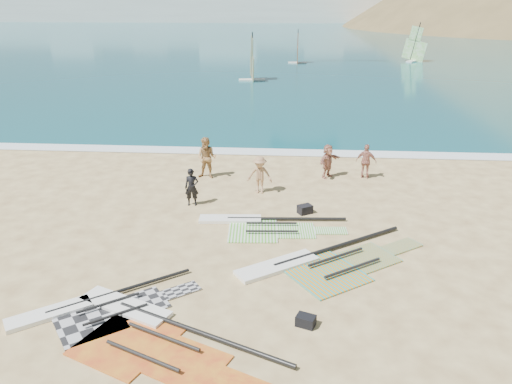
# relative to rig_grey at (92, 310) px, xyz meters

# --- Properties ---
(ground) EXTENTS (300.00, 300.00, 0.00)m
(ground) POSITION_rel_rig_grey_xyz_m (4.44, 2.45, -0.05)
(ground) COLOR #E2CA84
(ground) RESTS_ON ground
(sea) EXTENTS (300.00, 240.00, 0.06)m
(sea) POSITION_rel_rig_grey_xyz_m (4.44, 134.45, -0.05)
(sea) COLOR #0B4852
(sea) RESTS_ON ground
(surf_line) EXTENTS (300.00, 1.20, 0.04)m
(surf_line) POSITION_rel_rig_grey_xyz_m (4.44, 14.75, -0.05)
(surf_line) COLOR white
(surf_line) RESTS_ON ground
(far_town) EXTENTS (160.00, 8.00, 12.00)m
(far_town) POSITION_rel_rig_grey_xyz_m (-11.29, 152.45, 4.44)
(far_town) COLOR white
(far_town) RESTS_ON ground
(rig_grey) EXTENTS (4.82, 3.81, 0.20)m
(rig_grey) POSITION_rel_rig_grey_xyz_m (0.00, 0.00, 0.00)
(rig_grey) COLOR black
(rig_grey) RESTS_ON ground
(rig_green) EXTENTS (5.47, 2.20, 0.20)m
(rig_green) POSITION_rel_rig_grey_xyz_m (4.07, 5.60, 0.00)
(rig_green) COLOR #4AB71E
(rig_green) RESTS_ON ground
(rig_orange) EXTENTS (6.15, 4.74, 0.21)m
(rig_orange) POSITION_rel_rig_grey_xyz_m (6.20, 2.98, 0.00)
(rig_orange) COLOR orange
(rig_orange) RESTS_ON ground
(rig_red) EXTENTS (5.97, 4.09, 0.20)m
(rig_red) POSITION_rel_rig_grey_xyz_m (1.78, -0.80, 0.00)
(rig_red) COLOR red
(rig_red) RESTS_ON ground
(gear_bag_near) EXTENTS (0.64, 0.60, 0.33)m
(gear_bag_near) POSITION_rel_rig_grey_xyz_m (5.75, 6.88, 0.12)
(gear_bag_near) COLOR black
(gear_bag_near) RESTS_ON ground
(gear_bag_far) EXTENTS (0.56, 0.48, 0.28)m
(gear_bag_far) POSITION_rel_rig_grey_xyz_m (5.65, -0.18, 0.09)
(gear_bag_far) COLOR black
(gear_bag_far) RESTS_ON ground
(person_wetsuit) EXTENTS (0.59, 0.43, 1.51)m
(person_wetsuit) POSITION_rel_rig_grey_xyz_m (1.27, 7.39, 0.71)
(person_wetsuit) COLOR black
(person_wetsuit) RESTS_ON ground
(beachgoer_left) EXTENTS (1.03, 0.86, 1.90)m
(beachgoer_left) POSITION_rel_rig_grey_xyz_m (1.34, 10.61, 0.90)
(beachgoer_left) COLOR #A77D4C
(beachgoer_left) RESTS_ON ground
(beachgoer_mid) EXTENTS (1.09, 0.69, 1.62)m
(beachgoer_mid) POSITION_rel_rig_grey_xyz_m (3.87, 8.90, 0.76)
(beachgoer_mid) COLOR #A87D58
(beachgoer_mid) RESTS_ON ground
(beachgoer_back) EXTENTS (1.01, 0.63, 1.59)m
(beachgoer_back) POSITION_rel_rig_grey_xyz_m (8.58, 11.13, 0.75)
(beachgoer_back) COLOR #B0705F
(beachgoer_back) RESTS_ON ground
(beachgoer_right) EXTENTS (1.26, 1.42, 1.56)m
(beachgoer_right) POSITION_rel_rig_grey_xyz_m (6.85, 11.10, 0.73)
(beachgoer_right) COLOR #AC715C
(beachgoer_right) RESTS_ON ground
(windsurfer_left) EXTENTS (2.66, 3.09, 4.68)m
(windsurfer_left) POSITION_rel_rig_grey_xyz_m (1.12, 38.76, 1.29)
(windsurfer_left) COLOR white
(windsurfer_left) RESTS_ON ground
(windsurfer_centre) EXTENTS (2.25, 2.76, 4.11)m
(windsurfer_centre) POSITION_rel_rig_grey_xyz_m (5.59, 52.67, 1.17)
(windsurfer_centre) COLOR white
(windsurfer_centre) RESTS_ON ground
(windsurfer_right) EXTENTS (2.65, 2.59, 4.83)m
(windsurfer_right) POSITION_rel_rig_grey_xyz_m (20.29, 55.41, 1.33)
(windsurfer_right) COLOR white
(windsurfer_right) RESTS_ON ground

